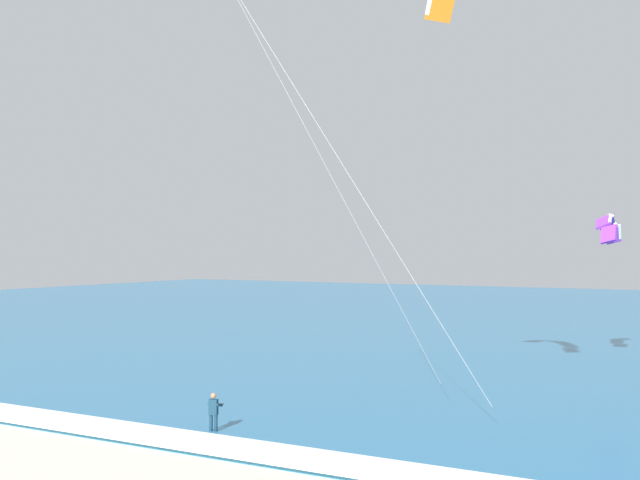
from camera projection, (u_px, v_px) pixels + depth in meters
The scene contains 5 objects.
sea at pixel (617, 321), 77.80m from camera, with size 200.00×120.00×0.20m, color teal.
surf_foam at pixel (322, 461), 26.50m from camera, with size 200.00×2.49×0.04m, color white.
surfboard at pixel (213, 436), 30.84m from camera, with size 0.78×1.47×0.09m.
kitesurfer at pixel (214, 412), 30.86m from camera, with size 0.61×0.60×1.69m.
kite_distant at pixel (608, 226), 49.14m from camera, with size 1.65×5.28×1.91m.
Camera 1 is at (13.05, -10.21, 7.35)m, focal length 44.58 mm.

